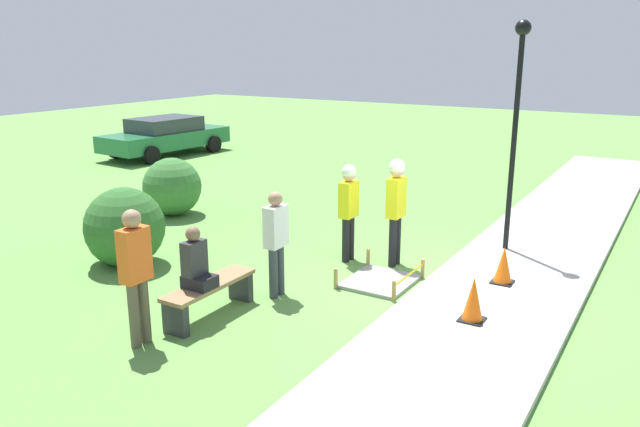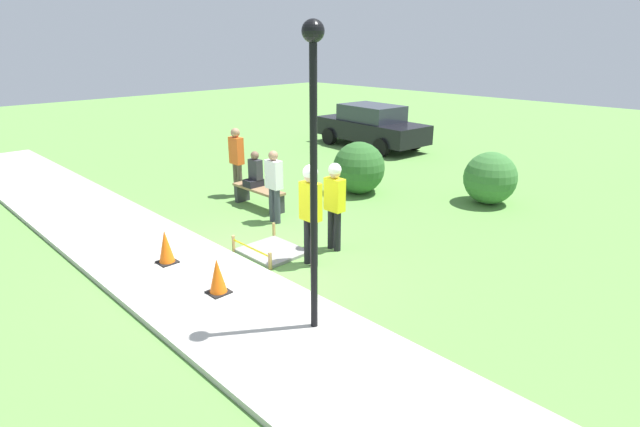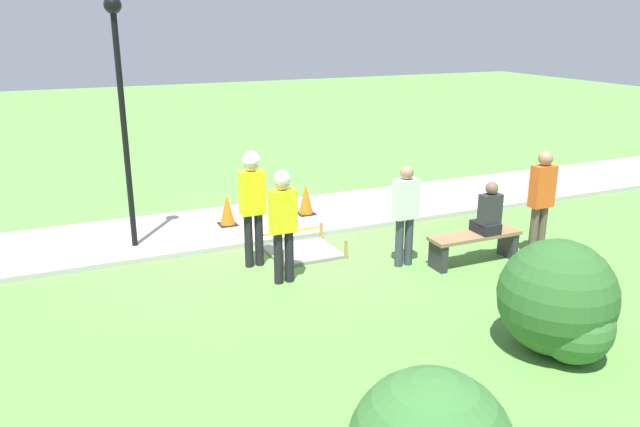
{
  "view_description": "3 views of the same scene",
  "coord_description": "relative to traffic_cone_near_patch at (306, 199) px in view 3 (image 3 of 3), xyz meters",
  "views": [
    {
      "loc": [
        -9.12,
        -3.52,
        3.86
      ],
      "look_at": [
        0.14,
        2.09,
        0.92
      ],
      "focal_mm": 35.0,
      "sensor_mm": 36.0,
      "label": 1
    },
    {
      "loc": [
        6.99,
        -5.03,
        4.05
      ],
      "look_at": [
        0.3,
        1.48,
        0.78
      ],
      "focal_mm": 28.0,
      "sensor_mm": 36.0,
      "label": 2
    },
    {
      "loc": [
        3.64,
        10.13,
        3.93
      ],
      "look_at": [
        -0.12,
        1.71,
        1.05
      ],
      "focal_mm": 35.0,
      "sensor_mm": 36.0,
      "label": 3
    }
  ],
  "objects": [
    {
      "name": "worker_supervisor",
      "position": [
        1.57,
        2.85,
        0.66
      ],
      "size": [
        0.4,
        0.26,
        1.8
      ],
      "color": "black",
      "rests_on": "ground_plane"
    },
    {
      "name": "traffic_cone_far_patch",
      "position": [
        1.67,
        0.03,
        -0.02
      ],
      "size": [
        0.34,
        0.34,
        0.61
      ],
      "color": "black",
      "rests_on": "sidewalk"
    },
    {
      "name": "ground_plane",
      "position": [
        1.09,
        1.16,
        -0.42
      ],
      "size": [
        60.0,
        60.0,
        0.0
      ],
      "primitive_type": "plane",
      "color": "#5B8E42"
    },
    {
      "name": "lamppost_near",
      "position": [
        3.49,
        0.48,
        2.39
      ],
      "size": [
        0.28,
        0.28,
        4.18
      ],
      "color": "black",
      "rests_on": "sidewalk"
    },
    {
      "name": "worker_assistant",
      "position": [
        1.78,
        2.01,
        0.77
      ],
      "size": [
        0.4,
        0.28,
        1.95
      ],
      "color": "black",
      "rests_on": "ground_plane"
    },
    {
      "name": "traffic_cone_near_patch",
      "position": [
        0.0,
        0.0,
        0.0
      ],
      "size": [
        0.34,
        0.34,
        0.64
      ],
      "color": "black",
      "rests_on": "sidewalk"
    },
    {
      "name": "shrub_rounded_far",
      "position": [
        -0.71,
        6.16,
        0.3
      ],
      "size": [
        1.43,
        1.43,
        1.43
      ],
      "color": "#2D6028",
      "rests_on": "ground_plane"
    },
    {
      "name": "person_seated_on_bench",
      "position": [
        -1.83,
        3.45,
        0.45
      ],
      "size": [
        0.36,
        0.44,
        0.89
      ],
      "color": "black",
      "rests_on": "park_bench"
    },
    {
      "name": "park_bench",
      "position": [
        -1.63,
        3.4,
        -0.06
      ],
      "size": [
        1.63,
        0.44,
        0.52
      ],
      "color": "#2D2D33",
      "rests_on": "ground_plane"
    },
    {
      "name": "wet_concrete_patch",
      "position": [
        0.83,
        1.84,
        -0.38
      ],
      "size": [
        1.22,
        1.09,
        0.34
      ],
      "color": "gray",
      "rests_on": "ground_plane"
    },
    {
      "name": "bystander_in_gray_shirt",
      "position": [
        -0.5,
        3.0,
        0.54
      ],
      "size": [
        0.4,
        0.22,
        1.7
      ],
      "color": "#383D47",
      "rests_on": "ground_plane"
    },
    {
      "name": "sidewalk",
      "position": [
        1.09,
        -0.04,
        -0.37
      ],
      "size": [
        28.0,
        2.4,
        0.1
      ],
      "color": "#ADAAA3",
      "rests_on": "ground_plane"
    },
    {
      "name": "bystander_in_orange_shirt",
      "position": [
        -2.79,
        3.6,
        0.65
      ],
      "size": [
        0.4,
        0.24,
        1.86
      ],
      "color": "brown",
      "rests_on": "ground_plane"
    },
    {
      "name": "shrub_rounded_near",
      "position": [
        -0.74,
        6.44,
        0.05
      ],
      "size": [
        0.93,
        0.93,
        0.93
      ],
      "color": "#387033",
      "rests_on": "ground_plane"
    }
  ]
}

